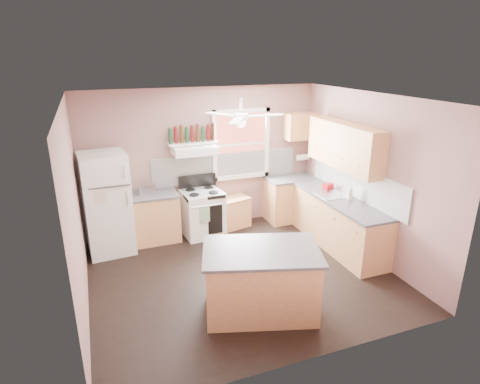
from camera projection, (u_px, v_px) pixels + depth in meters
name	position (u px, v px, depth m)	size (l,w,h in m)	color
floor	(241.00, 274.00, 6.28)	(4.50, 4.50, 0.00)	black
ceiling	(241.00, 98.00, 5.38)	(4.50, 4.50, 0.00)	white
wall_back	(203.00, 160.00, 7.62)	(4.50, 0.05, 2.70)	#89625E
wall_right	(370.00, 176.00, 6.59)	(0.05, 4.00, 2.70)	#89625E
wall_left	(73.00, 214.00, 5.07)	(0.05, 4.00, 2.70)	#89625E
backsplash_back	(226.00, 167.00, 7.79)	(2.90, 0.03, 0.55)	white
backsplash_right	(356.00, 182.00, 6.90)	(0.03, 2.60, 0.55)	white
window_view	(241.00, 144.00, 7.75)	(1.00, 0.02, 1.20)	brown
window_frame	(241.00, 144.00, 7.72)	(1.16, 0.07, 1.36)	white
refrigerator	(107.00, 204.00, 6.74)	(0.74, 0.72, 1.75)	white
base_cabinet_left	(153.00, 218.00, 7.28)	(0.90, 0.60, 0.86)	#BA7A4D
counter_left	(151.00, 195.00, 7.13)	(0.92, 0.62, 0.04)	#464649
toaster	(148.00, 189.00, 7.10)	(0.28, 0.16, 0.18)	silver
stove	(203.00, 213.00, 7.51)	(0.72, 0.64, 0.86)	white
range_hood	(194.00, 150.00, 7.21)	(0.78, 0.50, 0.14)	white
bottle_shelf	(193.00, 143.00, 7.28)	(0.90, 0.26, 0.03)	white
cart	(234.00, 213.00, 7.90)	(0.59, 0.39, 0.59)	#BA7A4D
base_cabinet_corner	(291.00, 199.00, 8.22)	(1.00, 0.60, 0.86)	#BA7A4D
base_cabinet_right	(338.00, 224.00, 7.05)	(0.60, 2.20, 0.86)	#BA7A4D
counter_corner	(292.00, 178.00, 8.07)	(1.02, 0.62, 0.04)	#464649
counter_right	(340.00, 200.00, 6.90)	(0.62, 2.22, 0.04)	#464649
sink	(333.00, 195.00, 7.07)	(0.55, 0.45, 0.03)	silver
faucet	(341.00, 190.00, 7.10)	(0.03, 0.03, 0.14)	silver
upper_cabinet_right	(344.00, 145.00, 6.82)	(0.33, 1.80, 0.76)	#BA7A4D
upper_cabinet_corner	(300.00, 126.00, 7.91)	(0.60, 0.33, 0.52)	#BA7A4D
paper_towel	(303.00, 157.00, 8.20)	(0.12, 0.12, 0.26)	white
island	(261.00, 282.00, 5.27)	(1.41, 0.89, 0.86)	#BA7A4D
island_top	(261.00, 251.00, 5.12)	(1.49, 0.98, 0.04)	#464649
ceiling_fan_hub	(241.00, 117.00, 5.47)	(0.20, 0.20, 0.08)	white
soap_bottle	(350.00, 193.00, 6.80)	(0.10, 0.10, 0.26)	silver
red_caddy	(328.00, 186.00, 7.38)	(0.18, 0.12, 0.10)	red
wine_bottles	(192.00, 134.00, 7.23)	(0.86, 0.06, 0.31)	#143819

